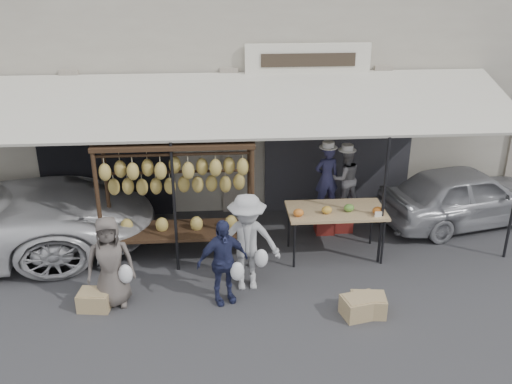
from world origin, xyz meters
TOP-DOWN VIEW (x-y plane):
  - ground_plane at (0.00, 0.00)m, footprint 90.00×90.00m
  - shophouse at (-0.00, 6.50)m, footprint 24.00×6.15m
  - awning at (0.01, 2.28)m, footprint 10.00×2.35m
  - banana_rack at (-0.97, 1.48)m, footprint 2.60×0.90m
  - produce_table at (1.77, 1.43)m, footprint 1.70×0.90m
  - vendor_left at (1.76, 2.36)m, footprint 0.50×0.37m
  - vendor_right at (2.14, 2.43)m, footprint 0.66×0.56m
  - customer_left at (-1.94, 0.20)m, footprint 0.79×0.58m
  - customer_mid at (-0.24, 0.15)m, footprint 0.88×0.59m
  - customer_right at (0.16, 0.51)m, footprint 1.07×0.63m
  - stool_left at (1.76, 2.36)m, footprint 0.39×0.39m
  - stool_right at (2.14, 2.43)m, footprint 0.39×0.39m
  - crate_near_a at (1.78, -0.40)m, footprint 0.59×0.50m
  - crate_near_b at (1.92, -0.36)m, footprint 0.55×0.44m
  - crate_far at (-2.21, 0.09)m, footprint 0.52×0.42m
  - sedan at (4.62, 2.56)m, footprint 3.73×2.17m

SIDE VIEW (x-z plane):
  - ground_plane at x=0.00m, z-range 0.00..0.00m
  - crate_far at x=-2.21m, z-range 0.00..0.29m
  - crate_near_b at x=1.92m, z-range 0.00..0.31m
  - crate_near_a at x=1.78m, z-range 0.00..0.31m
  - stool_right at x=2.14m, z-range 0.00..0.49m
  - stool_left at x=1.76m, z-range 0.00..0.50m
  - sedan at x=4.62m, z-range 0.00..1.19m
  - customer_mid at x=-0.24m, z-range 0.00..1.40m
  - customer_left at x=-1.94m, z-range 0.00..1.47m
  - customer_right at x=0.16m, z-range 0.00..1.63m
  - produce_table at x=1.77m, z-range 0.34..1.38m
  - vendor_right at x=2.14m, z-range 0.49..1.68m
  - vendor_left at x=1.76m, z-range 0.50..1.77m
  - banana_rack at x=-0.97m, z-range 0.45..2.69m
  - awning at x=0.01m, z-range 1.12..4.03m
  - shophouse at x=0.00m, z-range 0.00..7.30m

